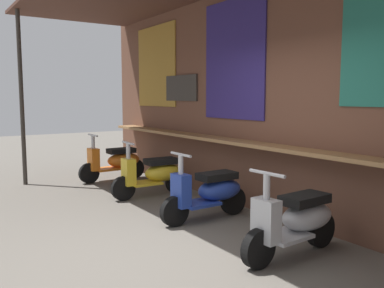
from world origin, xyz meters
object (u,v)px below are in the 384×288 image
object	(u,v)px
scooter_yellow	(155,174)
scooter_blue	(210,192)
scooter_orange	(116,161)
scooter_silver	(297,220)

from	to	relation	value
scooter_yellow	scooter_blue	size ratio (longest dim) A/B	1.00
scooter_orange	scooter_yellow	xyz separation A→B (m)	(1.66, -0.00, 0.00)
scooter_yellow	scooter_blue	world-z (taller)	same
scooter_orange	scooter_blue	size ratio (longest dim) A/B	1.00
scooter_orange	scooter_yellow	bearing A→B (deg)	89.07
scooter_yellow	scooter_silver	bearing A→B (deg)	92.83
scooter_yellow	scooter_silver	distance (m)	3.18
scooter_yellow	scooter_blue	distance (m)	1.60
scooter_orange	scooter_yellow	distance (m)	1.66
scooter_yellow	scooter_blue	bearing A→B (deg)	92.83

